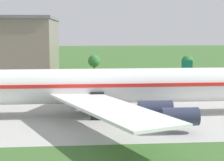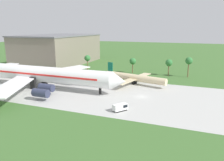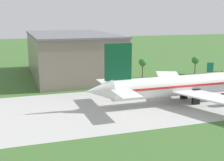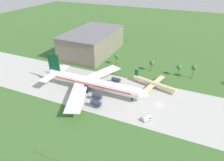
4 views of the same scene
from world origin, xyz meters
name	(u,v)px [view 3 (image 3 of 4)]	position (x,y,z in m)	size (l,w,h in m)	color
jet_airliner	(195,85)	(-42.64, -2.18, 5.67)	(74.47, 62.04, 20.19)	white
terminal_building	(71,55)	(-72.70, 55.27, 9.96)	(36.72, 61.20, 19.88)	slate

